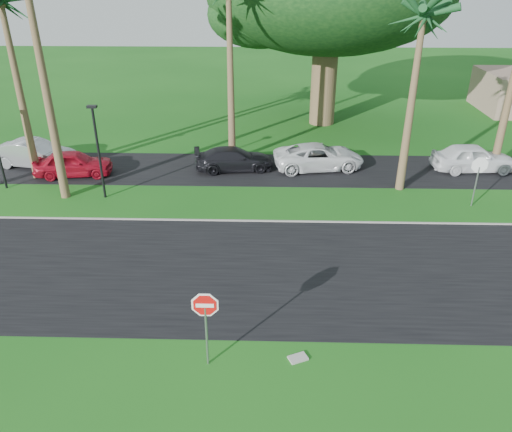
{
  "coord_description": "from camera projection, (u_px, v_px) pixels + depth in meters",
  "views": [
    {
      "loc": [
        2.22,
        -14.03,
        10.42
      ],
      "look_at": [
        1.73,
        3.04,
        1.8
      ],
      "focal_mm": 35.0,
      "sensor_mm": 36.0,
      "label": 1
    }
  ],
  "objects": [
    {
      "name": "stop_sign_near",
      "position": [
        205.0,
        315.0,
        13.78
      ],
      "size": [
        1.05,
        0.07,
        2.62
      ],
      "color": "gray",
      "rests_on": "ground"
    },
    {
      "name": "car_dark",
      "position": [
        234.0,
        159.0,
        28.03
      ],
      "size": [
        4.63,
        2.46,
        1.28
      ],
      "primitive_type": "imported",
      "rotation": [
        0.0,
        0.0,
        1.73
      ],
      "color": "black",
      "rests_on": "ground"
    },
    {
      "name": "parking_strip",
      "position": [
        231.0,
        169.0,
        28.42
      ],
      "size": [
        120.0,
        5.0,
        0.02
      ],
      "primitive_type": "cube",
      "color": "black",
      "rests_on": "ground"
    },
    {
      "name": "palm_left_mid",
      "position": [
        1.0,
        6.0,
        23.44
      ],
      "size": [
        5.0,
        5.0,
        10.0
      ],
      "color": "brown",
      "rests_on": "ground"
    },
    {
      "name": "road",
      "position": [
        210.0,
        269.0,
        19.05
      ],
      "size": [
        120.0,
        8.0,
        0.02
      ],
      "primitive_type": "cube",
      "color": "black",
      "rests_on": "ground"
    },
    {
      "name": "palm_right_near",
      "position": [
        423.0,
        20.0,
        22.27
      ],
      "size": [
        5.0,
        5.0,
        9.5
      ],
      "color": "brown",
      "rests_on": "ground"
    },
    {
      "name": "streetlight_right",
      "position": [
        98.0,
        147.0,
        23.81
      ],
      "size": [
        0.45,
        0.25,
        4.64
      ],
      "color": "black",
      "rests_on": "ground"
    },
    {
      "name": "curb",
      "position": [
        220.0,
        220.0,
        22.65
      ],
      "size": [
        120.0,
        0.12,
        0.06
      ],
      "primitive_type": "cube",
      "color": "gray",
      "rests_on": "ground"
    },
    {
      "name": "car_pickup",
      "position": [
        473.0,
        158.0,
        27.85
      ],
      "size": [
        4.59,
        2.06,
        1.53
      ],
      "primitive_type": "imported",
      "rotation": [
        0.0,
        0.0,
        1.63
      ],
      "color": "white",
      "rests_on": "ground"
    },
    {
      "name": "car_red",
      "position": [
        73.0,
        164.0,
        27.24
      ],
      "size": [
        4.31,
        2.21,
        1.4
      ],
      "primitive_type": "imported",
      "rotation": [
        0.0,
        0.0,
        1.71
      ],
      "color": "#A40D20",
      "rests_on": "ground"
    },
    {
      "name": "stop_sign_far",
      "position": [
        478.0,
        172.0,
        23.3
      ],
      "size": [
        1.05,
        0.07,
        2.62
      ],
      "rotation": [
        0.0,
        0.0,
        3.14
      ],
      "color": "gray",
      "rests_on": "ground"
    },
    {
      "name": "car_minivan",
      "position": [
        319.0,
        157.0,
        28.19
      ],
      "size": [
        5.35,
        3.11,
        1.4
      ],
      "primitive_type": "imported",
      "rotation": [
        0.0,
        0.0,
        1.73
      ],
      "color": "white",
      "rests_on": "ground"
    },
    {
      "name": "utility_slab",
      "position": [
        298.0,
        358.0,
        14.73
      ],
      "size": [
        0.65,
        0.55,
        0.06
      ],
      "primitive_type": "cube",
      "rotation": [
        0.0,
        0.0,
        0.42
      ],
      "color": "#9C9B94",
      "rests_on": "ground"
    },
    {
      "name": "ground",
      "position": [
        204.0,
        301.0,
        17.27
      ],
      "size": [
        120.0,
        120.0,
        0.0
      ],
      "primitive_type": "plane",
      "color": "#145014",
      "rests_on": "ground"
    },
    {
      "name": "car_silver",
      "position": [
        35.0,
        154.0,
        28.44
      ],
      "size": [
        4.85,
        2.4,
        1.53
      ],
      "primitive_type": "imported",
      "rotation": [
        0.0,
        0.0,
        1.4
      ],
      "color": "#B3B4BA",
      "rests_on": "ground"
    }
  ]
}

